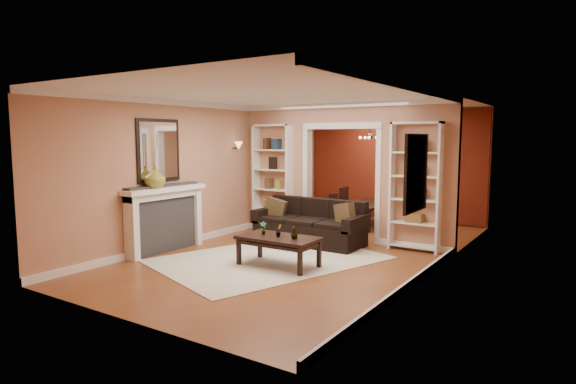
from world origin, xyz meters
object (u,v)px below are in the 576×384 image
Objects in this scene: sofa at (309,222)px; bookshelf_left at (273,179)px; bookshelf_right at (416,187)px; coffee_table at (279,252)px; fireplace at (166,220)px; dining_table at (369,215)px.

sofa is 0.94× the size of bookshelf_left.
sofa is 0.94× the size of bookshelf_right.
bookshelf_right is at bearing 57.15° from coffee_table.
bookshelf_left is (-1.25, 0.58, 0.73)m from sofa.
bookshelf_right reaches higher than coffee_table.
sofa is 2.07m from bookshelf_right.
fireplace is 4.73m from dining_table.
bookshelf_left is 2.43m from dining_table.
bookshelf_right reaches higher than fireplace.
bookshelf_left and bookshelf_right have the same top height.
coffee_table is 0.55× the size of bookshelf_left.
bookshelf_left is 1.00× the size of bookshelf_right.
bookshelf_right is 2.56m from dining_table.
coffee_table is 0.83× the size of dining_table.
dining_table reaches higher than coffee_table.
bookshelf_left reaches higher than fireplace.
bookshelf_right is at bearing 0.00° from bookshelf_left.
bookshelf_right is 1.50× the size of dining_table.
fireplace is at bearing -173.04° from coffee_table.
sofa is at bearing 47.50° from fireplace.
sofa reaches higher than coffee_table.
fireplace is at bearing -102.05° from bookshelf_left.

